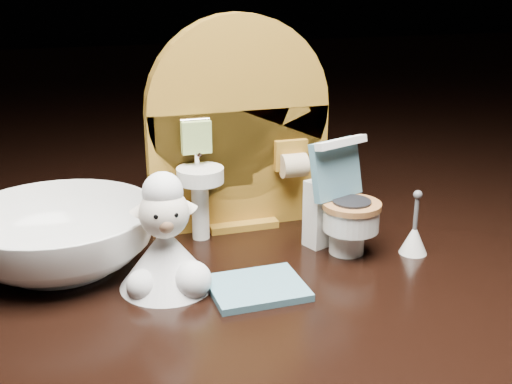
% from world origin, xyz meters
% --- Properties ---
extents(backdrop_panel, '(0.13, 0.05, 0.15)m').
position_xyz_m(backdrop_panel, '(-0.00, 0.06, 0.07)').
color(backdrop_panel, olive).
rests_on(backdrop_panel, ground).
extents(toy_toilet, '(0.04, 0.05, 0.08)m').
position_xyz_m(toy_toilet, '(0.05, 0.00, 0.03)').
color(toy_toilet, white).
rests_on(toy_toilet, ground).
extents(bath_mat, '(0.06, 0.05, 0.00)m').
position_xyz_m(bath_mat, '(-0.02, -0.04, 0.00)').
color(bath_mat, teal).
rests_on(bath_mat, ground).
extents(toilet_brush, '(0.02, 0.02, 0.04)m').
position_xyz_m(toilet_brush, '(0.10, -0.02, 0.01)').
color(toilet_brush, white).
rests_on(toilet_brush, ground).
extents(plush_lamb, '(0.06, 0.06, 0.07)m').
position_xyz_m(plush_lamb, '(-0.07, -0.02, 0.02)').
color(plush_lamb, white).
rests_on(plush_lamb, ground).
extents(ceramic_bowl, '(0.16, 0.16, 0.04)m').
position_xyz_m(ceramic_bowl, '(-0.13, 0.03, 0.02)').
color(ceramic_bowl, white).
rests_on(ceramic_bowl, ground).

